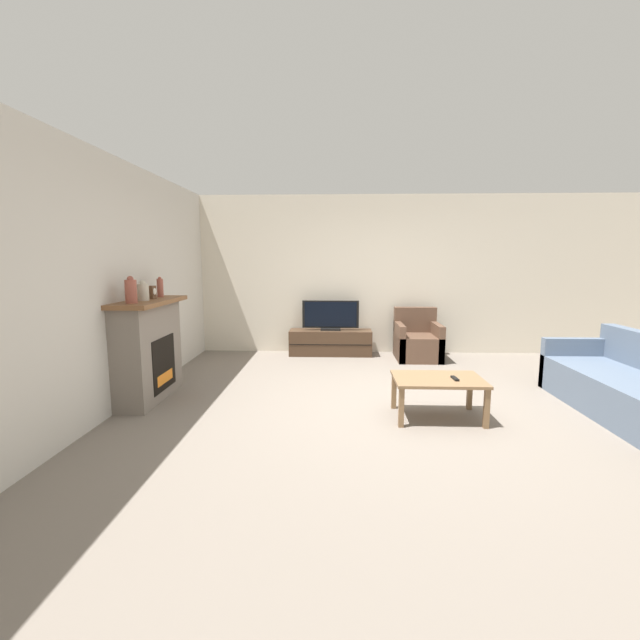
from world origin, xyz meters
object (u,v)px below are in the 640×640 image
at_px(mantel_clock, 152,292).
at_px(tv_stand, 330,342).
at_px(mantel_vase_right, 160,287).
at_px(couch, 635,390).
at_px(coffee_table, 438,383).
at_px(mantel_vase_left, 131,291).
at_px(mantel_vase_centre_left, 143,291).
at_px(armchair, 417,342).
at_px(remote, 455,378).
at_px(fireplace, 149,349).
at_px(tv, 331,317).

xyz_separation_m(mantel_clock, tv_stand, (2.05, 2.27, -1.03)).
bearing_deg(mantel_vase_right, couch, -8.05).
distance_m(coffee_table, couch, 2.05).
relative_size(mantel_clock, tv_stand, 0.11).
bearing_deg(mantel_vase_left, mantel_vase_centre_left, 90.00).
bearing_deg(armchair, mantel_vase_left, -143.92).
relative_size(mantel_vase_left, remote, 1.87).
relative_size(fireplace, tv_stand, 0.90).
bearing_deg(mantel_vase_centre_left, mantel_vase_right, 90.00).
relative_size(tv, couch, 0.46).
distance_m(mantel_vase_centre_left, tv, 3.28).
xyz_separation_m(coffee_table, remote, (0.15, -0.05, 0.07)).
distance_m(tv_stand, remote, 3.21).
relative_size(mantel_vase_centre_left, tv_stand, 0.16).
xyz_separation_m(mantel_vase_centre_left, armchair, (3.48, 2.25, -0.99)).
xyz_separation_m(tv_stand, remote, (1.29, -2.94, 0.22)).
bearing_deg(remote, tv_stand, 109.52).
bearing_deg(mantel_vase_right, armchair, 27.21).
distance_m(mantel_vase_left, coffee_table, 3.32).
bearing_deg(tv, armchair, -9.24).
relative_size(coffee_table, remote, 5.88).
height_order(tv, coffee_table, tv).
relative_size(mantel_vase_left, armchair, 0.35).
bearing_deg(couch, mantel_vase_right, 171.95).
xyz_separation_m(armchair, coffee_table, (-0.29, -2.65, 0.09)).
relative_size(fireplace, coffee_table, 1.39).
bearing_deg(mantel_vase_left, armchair, 36.08).
relative_size(mantel_clock, armchair, 0.18).
bearing_deg(armchair, mantel_vase_centre_left, -147.05).
height_order(mantel_clock, couch, mantel_clock).
bearing_deg(armchair, fireplace, -148.27).
bearing_deg(tv_stand, mantel_vase_right, -135.45).
xyz_separation_m(mantel_vase_centre_left, coffee_table, (3.19, -0.40, -0.90)).
distance_m(mantel_vase_left, mantel_clock, 0.50).
bearing_deg(tv_stand, armchair, -9.32).
height_order(fireplace, mantel_vase_left, mantel_vase_left).
bearing_deg(remote, armchair, 82.95).
height_order(mantel_vase_left, tv, mantel_vase_left).
bearing_deg(remote, tv, 109.53).
bearing_deg(coffee_table, mantel_vase_right, 164.85).
bearing_deg(mantel_clock, mantel_vase_right, 90.18).
bearing_deg(fireplace, mantel_vase_left, -87.41).
xyz_separation_m(tv, couch, (3.19, -2.76, -0.38)).
xyz_separation_m(mantel_vase_right, mantel_clock, (0.00, -0.25, -0.04)).
height_order(tv_stand, remote, remote).
distance_m(tv_stand, tv, 0.45).
xyz_separation_m(mantel_vase_left, tv_stand, (2.05, 2.77, -1.08)).
distance_m(tv, coffee_table, 3.11).
xyz_separation_m(fireplace, tv, (2.07, 2.39, 0.07)).
relative_size(tv_stand, remote, 9.11).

